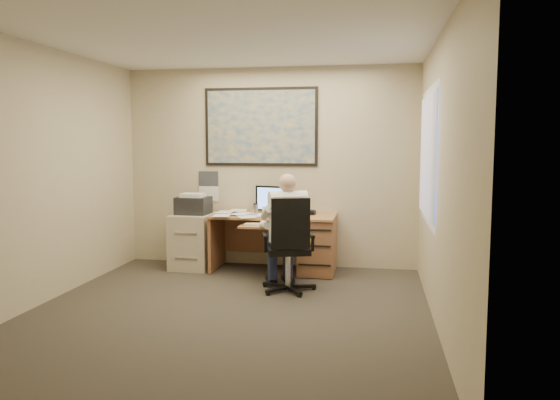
% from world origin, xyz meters
% --- Properties ---
extents(room_shell, '(4.00, 4.50, 2.70)m').
position_xyz_m(room_shell, '(0.00, 0.00, 1.35)').
color(room_shell, '#353028').
rests_on(room_shell, ground).
extents(desk, '(1.60, 0.97, 1.11)m').
position_xyz_m(desk, '(0.46, 1.90, 0.44)').
color(desk, '#AA7649').
rests_on(desk, ground).
extents(world_map, '(1.56, 0.03, 1.06)m').
position_xyz_m(world_map, '(-0.12, 2.23, 1.90)').
color(world_map, '#1E4C93').
rests_on(world_map, room_shell).
extents(wall_calendar, '(0.28, 0.01, 0.42)m').
position_xyz_m(wall_calendar, '(-0.87, 2.24, 1.08)').
color(wall_calendar, white).
rests_on(wall_calendar, room_shell).
extents(window_blinds, '(0.06, 1.40, 1.30)m').
position_xyz_m(window_blinds, '(1.97, 0.80, 1.55)').
color(window_blinds, white).
rests_on(window_blinds, room_shell).
extents(filing_cabinet, '(0.55, 0.65, 1.01)m').
position_xyz_m(filing_cabinet, '(-0.97, 1.89, 0.43)').
color(filing_cabinet, beige).
rests_on(filing_cabinet, ground).
extents(office_chair, '(0.80, 0.80, 1.09)m').
position_xyz_m(office_chair, '(0.45, 0.91, 0.32)').
color(office_chair, black).
rests_on(office_chair, ground).
extents(person, '(0.81, 0.93, 1.34)m').
position_xyz_m(person, '(0.46, 0.99, 0.67)').
color(person, white).
rests_on(person, office_chair).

